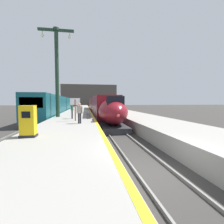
% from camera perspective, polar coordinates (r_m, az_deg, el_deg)
% --- Properties ---
extents(ground_plane, '(260.00, 260.00, 0.00)m').
position_cam_1_polar(ground_plane, '(7.17, 14.43, -19.80)').
color(ground_plane, '#33302D').
extents(platform_left, '(4.80, 110.00, 1.05)m').
position_cam_1_polar(platform_left, '(30.88, -11.82, -0.74)').
color(platform_left, gray).
rests_on(platform_left, ground).
extents(platform_right, '(4.80, 110.00, 1.05)m').
position_cam_1_polar(platform_right, '(31.58, 3.03, -0.58)').
color(platform_right, gray).
rests_on(platform_right, ground).
extents(platform_left_safety_stripe, '(0.20, 107.80, 0.01)m').
position_cam_1_polar(platform_left_safety_stripe, '(30.83, -7.59, 0.28)').
color(platform_left_safety_stripe, yellow).
rests_on(platform_left_safety_stripe, platform_left).
extents(rail_main_left, '(0.08, 110.00, 0.12)m').
position_cam_1_polar(rail_main_left, '(33.68, -5.99, -1.12)').
color(rail_main_left, slate).
rests_on(rail_main_left, ground).
extents(rail_main_right, '(0.08, 110.00, 0.12)m').
position_cam_1_polar(rail_main_right, '(33.80, -3.45, -1.09)').
color(rail_main_right, slate).
rests_on(rail_main_right, ground).
extents(rail_secondary_left, '(0.08, 110.00, 0.12)m').
position_cam_1_polar(rail_secondary_left, '(34.19, -19.67, -1.24)').
color(rail_secondary_left, slate).
rests_on(rail_secondary_left, ground).
extents(rail_secondary_right, '(0.08, 110.00, 0.12)m').
position_cam_1_polar(rail_secondary_right, '(33.95, -17.18, -1.23)').
color(rail_secondary_right, slate).
rests_on(rail_secondary_right, ground).
extents(highspeed_train_main, '(2.92, 37.35, 3.60)m').
position_cam_1_polar(highspeed_train_main, '(31.47, -4.41, 1.97)').
color(highspeed_train_main, maroon).
rests_on(highspeed_train_main, ground).
extents(regional_train_adjacent, '(2.85, 36.60, 3.80)m').
position_cam_1_polar(regional_train_adjacent, '(36.20, -17.93, 2.33)').
color(regional_train_adjacent, '#145660').
rests_on(regional_train_adjacent, ground).
extents(station_column_mid, '(4.00, 0.68, 10.23)m').
position_cam_1_polar(station_column_mid, '(20.73, -18.71, 15.39)').
color(station_column_mid, '#1E3828').
rests_on(station_column_mid, platform_left).
extents(passenger_near_edge, '(0.30, 0.56, 1.69)m').
position_cam_1_polar(passenger_near_edge, '(17.66, -13.78, 0.93)').
color(passenger_near_edge, '#23232D').
rests_on(passenger_near_edge, platform_left).
extents(passenger_mid_platform, '(0.50, 0.38, 1.69)m').
position_cam_1_polar(passenger_mid_platform, '(13.62, -11.28, 0.20)').
color(passenger_mid_platform, '#23232D').
rests_on(passenger_mid_platform, platform_left).
extents(rolling_suitcase, '(0.40, 0.22, 0.98)m').
position_cam_1_polar(rolling_suitcase, '(17.26, -8.25, -1.34)').
color(rolling_suitcase, '#4C4C51').
rests_on(rolling_suitcase, platform_left).
extents(ticket_machine_yellow, '(0.76, 0.62, 1.60)m').
position_cam_1_polar(ticket_machine_yellow, '(9.29, -27.22, -3.25)').
color(ticket_machine_yellow, yellow).
rests_on(ticket_machine_yellow, platform_left).
extents(departure_info_board, '(0.90, 0.10, 2.12)m').
position_cam_1_polar(departure_info_board, '(15.54, -12.75, 2.50)').
color(departure_info_board, maroon).
rests_on(departure_info_board, platform_left).
extents(terminus_back_wall, '(36.00, 2.00, 14.00)m').
position_cam_1_polar(terminus_back_wall, '(108.13, -7.93, 5.80)').
color(terminus_back_wall, '#4C4742').
rests_on(terminus_back_wall, ground).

